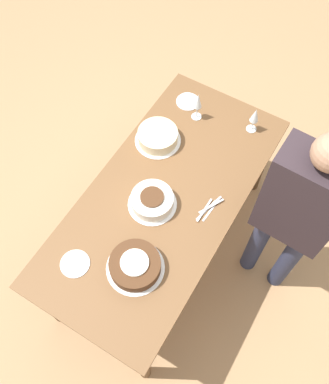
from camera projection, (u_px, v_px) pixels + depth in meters
The scene contains 11 objects.
ground_plane at pixel (164, 246), 3.18m from camera, with size 12.00×12.00×0.00m, color #A87F56.
dining_table at pixel (164, 205), 2.60m from camera, with size 1.77×0.84×0.78m.
cake_center_white at pixel (152, 201), 2.44m from camera, with size 0.28×0.28×0.09m.
cake_front_chocolate at pixel (135, 265), 2.25m from camera, with size 0.32×0.32×0.09m.
cake_back_decorated at pixel (158, 137), 2.66m from camera, with size 0.29×0.29×0.09m.
wine_glass_near at pixel (255, 116), 2.63m from camera, with size 0.07×0.07×0.19m.
wine_glass_far at pixel (198, 102), 2.67m from camera, with size 0.07×0.07×0.21m.
dessert_plate_left at pixel (75, 264), 2.30m from camera, with size 0.16×0.16×0.01m.
dessert_plate_right at pixel (188, 102), 2.85m from camera, with size 0.16×0.16×0.01m.
fork_pile at pixel (209, 208), 2.46m from camera, with size 0.22×0.09×0.01m.
person_cutting at pixel (297, 211), 2.26m from camera, with size 0.24×0.41×1.59m.
Camera 1 is at (-1.03, -0.62, 2.98)m, focal length 40.00 mm.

